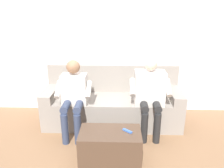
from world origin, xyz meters
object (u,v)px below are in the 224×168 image
person_left_seated (150,92)px  person_right_seated (74,94)px  coffee_table (110,146)px  remote_blue (127,131)px  couch (112,102)px

person_left_seated → person_right_seated: size_ratio=1.03×
coffee_table → person_left_seated: bearing=-130.0°
coffee_table → person_left_seated: person_left_seated is taller
person_right_seated → remote_blue: bearing=141.5°
person_right_seated → couch: bearing=-144.7°
couch → person_left_seated: size_ratio=1.89×
person_left_seated → remote_blue: size_ratio=8.73×
couch → person_right_seated: bearing=35.3°
coffee_table → person_right_seated: 0.95m
remote_blue → person_right_seated: bearing=1.6°
coffee_table → person_right_seated: person_right_seated is taller
couch → remote_blue: (-0.21, 1.01, 0.08)m
couch → remote_blue: 1.03m
person_left_seated → person_right_seated: 1.12m
person_right_seated → remote_blue: (-0.77, 0.61, -0.24)m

